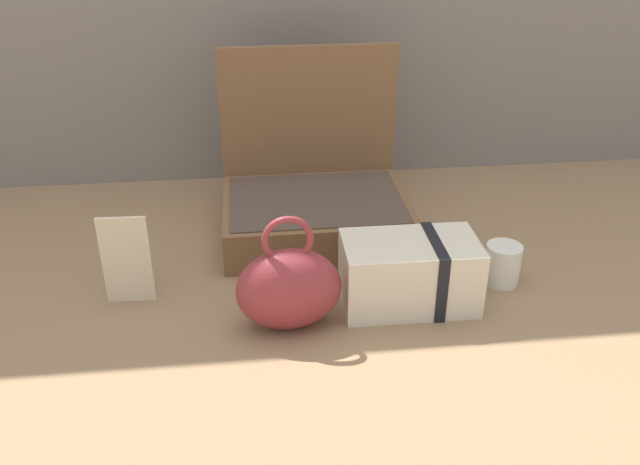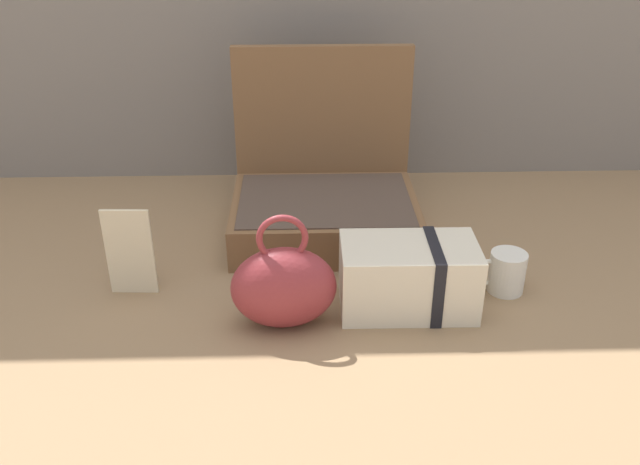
{
  "view_description": "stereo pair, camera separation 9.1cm",
  "coord_description": "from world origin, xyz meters",
  "px_view_note": "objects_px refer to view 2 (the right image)",
  "views": [
    {
      "loc": [
        -0.11,
        -1.1,
        0.71
      ],
      "look_at": [
        0.02,
        -0.02,
        0.13
      ],
      "focal_mm": 38.09,
      "sensor_mm": 36.0,
      "label": 1
    },
    {
      "loc": [
        -0.02,
        -1.11,
        0.71
      ],
      "look_at": [
        0.02,
        -0.02,
        0.13
      ],
      "focal_mm": 38.09,
      "sensor_mm": 36.0,
      "label": 2
    }
  ],
  "objects_px": {
    "open_suitcase": "(324,195)",
    "coffee_mug": "(506,272)",
    "info_card_left": "(130,252)",
    "cream_toiletry_bag": "(410,277)",
    "teal_pouch_handbag": "(284,286)"
  },
  "relations": [
    {
      "from": "teal_pouch_handbag",
      "to": "open_suitcase",
      "type": "bearing_deg",
      "value": 77.26
    },
    {
      "from": "open_suitcase",
      "to": "info_card_left",
      "type": "bearing_deg",
      "value": -145.74
    },
    {
      "from": "open_suitcase",
      "to": "coffee_mug",
      "type": "height_order",
      "value": "open_suitcase"
    },
    {
      "from": "open_suitcase",
      "to": "info_card_left",
      "type": "relative_size",
      "value": 2.28
    },
    {
      "from": "open_suitcase",
      "to": "info_card_left",
      "type": "height_order",
      "value": "open_suitcase"
    },
    {
      "from": "coffee_mug",
      "to": "info_card_left",
      "type": "bearing_deg",
      "value": 178.76
    },
    {
      "from": "teal_pouch_handbag",
      "to": "info_card_left",
      "type": "xyz_separation_m",
      "value": [
        -0.29,
        0.11,
        0.01
      ]
    },
    {
      "from": "open_suitcase",
      "to": "cream_toiletry_bag",
      "type": "xyz_separation_m",
      "value": [
        0.14,
        -0.32,
        -0.02
      ]
    },
    {
      "from": "coffee_mug",
      "to": "teal_pouch_handbag",
      "type": "bearing_deg",
      "value": -166.78
    },
    {
      "from": "coffee_mug",
      "to": "cream_toiletry_bag",
      "type": "bearing_deg",
      "value": -165.62
    },
    {
      "from": "open_suitcase",
      "to": "cream_toiletry_bag",
      "type": "distance_m",
      "value": 0.35
    },
    {
      "from": "info_card_left",
      "to": "open_suitcase",
      "type": "bearing_deg",
      "value": 36.73
    },
    {
      "from": "open_suitcase",
      "to": "coffee_mug",
      "type": "bearing_deg",
      "value": -38.59
    },
    {
      "from": "cream_toiletry_bag",
      "to": "info_card_left",
      "type": "bearing_deg",
      "value": 172.91
    },
    {
      "from": "cream_toiletry_bag",
      "to": "coffee_mug",
      "type": "bearing_deg",
      "value": 14.38
    }
  ]
}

